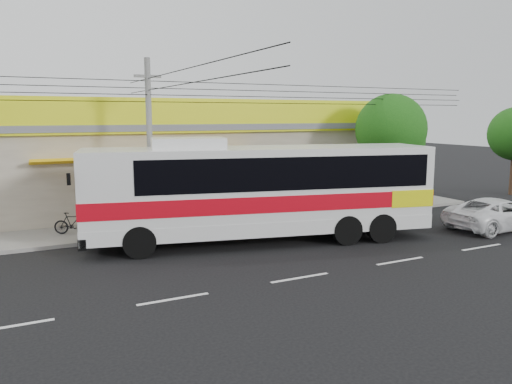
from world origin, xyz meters
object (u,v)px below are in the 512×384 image
at_px(white_car, 498,214).
at_px(tree_near, 393,132).
at_px(coach_bus, 266,186).
at_px(utility_pole, 148,90).
at_px(motorbike_dark, 73,223).

height_order(white_car, tree_near, tree_near).
distance_m(coach_bus, utility_pole, 5.97).
xyz_separation_m(white_car, tree_near, (-1.08, 5.63, 3.40)).
relative_size(white_car, utility_pole, 0.14).
bearing_deg(tree_near, motorbike_dark, 176.41).
bearing_deg(utility_pole, white_car, -21.18).
relative_size(utility_pole, tree_near, 5.64).
bearing_deg(coach_bus, tree_near, 31.31).
distance_m(white_car, utility_pole, 15.74).
relative_size(motorbike_dark, utility_pole, 0.04).
height_order(motorbike_dark, tree_near, tree_near).
height_order(motorbike_dark, utility_pole, utility_pole).
height_order(utility_pole, tree_near, utility_pole).
xyz_separation_m(coach_bus, motorbike_dark, (-6.74, 4.00, -1.60)).
distance_m(motorbike_dark, utility_pole, 6.18).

